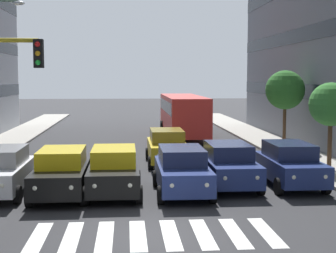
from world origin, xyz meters
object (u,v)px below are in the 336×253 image
bus_behind_traffic (183,112)px  street_tree_1 (331,105)px  car_1 (229,165)px  car_row2_0 (167,147)px  car_0 (290,164)px  car_2 (182,170)px  car_5 (1,171)px  street_tree_2 (285,90)px  car_3 (114,171)px  car_4 (62,172)px

bus_behind_traffic → street_tree_1: 14.62m
car_1 → car_row2_0: same height
car_0 → car_2: 4.54m
car_0 → car_1: size_ratio=1.00×
car_0 → car_1: 2.45m
car_5 → street_tree_2: 17.60m
car_0 → street_tree_1: street_tree_1 is taller
car_5 → car_3: bearing=175.7°
car_3 → street_tree_2: 14.75m
car_4 → car_row2_0: size_ratio=1.00×
car_2 → car_3: (2.52, -0.14, 0.00)m
bus_behind_traffic → street_tree_1: street_tree_1 is taller
car_2 → car_4: same height
car_5 → street_tree_2: (-13.93, -10.41, 2.68)m
car_1 → bus_behind_traffic: bus_behind_traffic is taller
car_1 → car_5: same height
car_3 → car_5: 4.17m
car_4 → street_tree_1: 12.43m
car_1 → street_tree_2: bearing=-118.4°
car_0 → car_2: size_ratio=1.00×
car_0 → car_4: same height
car_0 → bus_behind_traffic: 16.66m
car_1 → car_row2_0: bearing=-70.0°
car_5 → bus_behind_traffic: bearing=-116.9°
car_0 → car_5: 11.11m
car_2 → bus_behind_traffic: (-1.97, -17.48, 0.97)m
car_4 → car_row2_0: same height
car_1 → car_row2_0: (2.00, -5.51, 0.00)m
car_2 → car_row2_0: bearing=-89.7°
car_row2_0 → street_tree_1: bearing=159.5°
street_tree_1 → car_4: bearing=18.6°
car_0 → street_tree_1: size_ratio=1.13×
car_4 → car_5: 2.32m
car_5 → street_tree_1: (-13.87, -3.44, 2.20)m
car_2 → bus_behind_traffic: size_ratio=0.42×
street_tree_1 → car_0: bearing=45.7°
car_1 → car_4: size_ratio=1.00×
car_0 → car_1: bearing=-0.9°
car_1 → bus_behind_traffic: (0.00, -16.41, 0.97)m
car_3 → street_tree_2: street_tree_2 is taller
car_3 → bus_behind_traffic: bus_behind_traffic is taller
car_1 → car_3: bearing=11.8°
car_0 → car_4: bearing=6.9°
car_4 → street_tree_2: (-11.66, -10.88, 2.68)m
car_1 → street_tree_1: size_ratio=1.13×
bus_behind_traffic → car_row2_0: bearing=79.6°
car_3 → bus_behind_traffic: (-4.48, -17.35, 0.97)m
car_row2_0 → street_tree_2: size_ratio=0.97×
car_2 → street_tree_2: bearing=-123.8°
car_3 → car_5: same height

